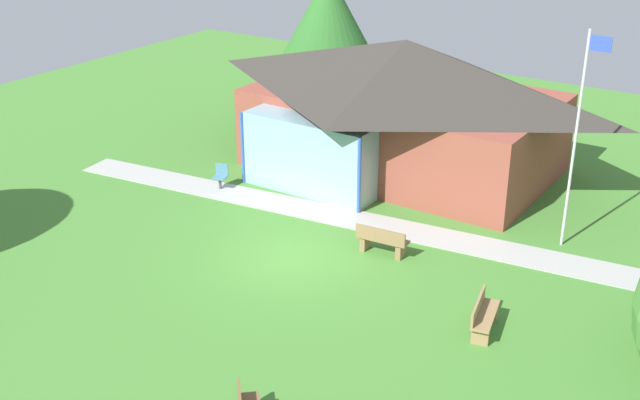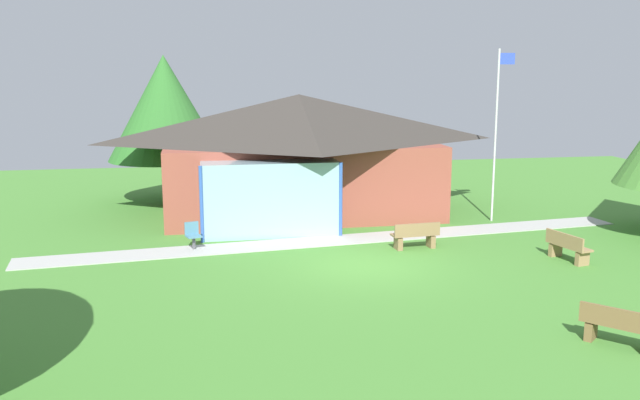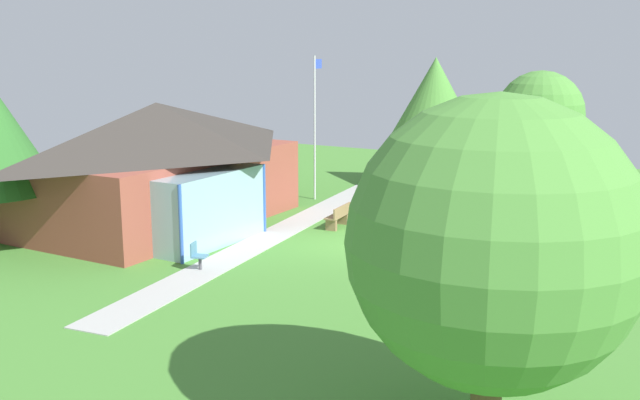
{
  "view_description": "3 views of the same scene",
  "coord_description": "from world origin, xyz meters",
  "px_view_note": "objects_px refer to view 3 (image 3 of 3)",
  "views": [
    {
      "loc": [
        11.75,
        -16.24,
        10.64
      ],
      "look_at": [
        -0.18,
        1.72,
        1.09
      ],
      "focal_mm": 45.28,
      "sensor_mm": 36.0,
      "label": 1
    },
    {
      "loc": [
        -4.6,
        -18.26,
        5.48
      ],
      "look_at": [
        -0.79,
        2.96,
        1.39
      ],
      "focal_mm": 38.33,
      "sensor_mm": 36.0,
      "label": 2
    },
    {
      "loc": [
        -21.43,
        -11.02,
        6.6
      ],
      "look_at": [
        1.0,
        1.83,
        1.2
      ],
      "focal_mm": 41.12,
      "sensor_mm": 36.0,
      "label": 3
    }
  ],
  "objects_px": {
    "bench_front_right": "(573,235)",
    "bench_mid_right": "(431,204)",
    "tree_east_hedge": "(435,105)",
    "pavilion": "(160,162)",
    "tree_far_east": "(540,115)",
    "bench_rear_near_path": "(339,217)",
    "tree_lawn_corner": "(494,243)",
    "patio_chair_west": "(198,257)",
    "flagpole": "(315,122)"
  },
  "relations": [
    {
      "from": "bench_mid_right",
      "to": "tree_east_hedge",
      "type": "distance_m",
      "value": 6.92
    },
    {
      "from": "bench_mid_right",
      "to": "bench_front_right",
      "type": "bearing_deg",
      "value": -33.55
    },
    {
      "from": "pavilion",
      "to": "tree_lawn_corner",
      "type": "distance_m",
      "value": 18.13
    },
    {
      "from": "tree_east_hedge",
      "to": "bench_front_right",
      "type": "bearing_deg",
      "value": -134.22
    },
    {
      "from": "pavilion",
      "to": "tree_lawn_corner",
      "type": "bearing_deg",
      "value": -121.1
    },
    {
      "from": "bench_mid_right",
      "to": "tree_lawn_corner",
      "type": "distance_m",
      "value": 17.93
    },
    {
      "from": "tree_east_hedge",
      "to": "tree_lawn_corner",
      "type": "relative_size",
      "value": 1.04
    },
    {
      "from": "bench_rear_near_path",
      "to": "tree_east_hedge",
      "type": "distance_m",
      "value": 10.15
    },
    {
      "from": "bench_front_right",
      "to": "patio_chair_west",
      "type": "bearing_deg",
      "value": -179.09
    },
    {
      "from": "pavilion",
      "to": "tree_east_hedge",
      "type": "xyz_separation_m",
      "value": [
        12.31,
        -6.13,
        1.54
      ]
    },
    {
      "from": "pavilion",
      "to": "bench_mid_right",
      "type": "bearing_deg",
      "value": -50.65
    },
    {
      "from": "bench_rear_near_path",
      "to": "patio_chair_west",
      "type": "distance_m",
      "value": 6.93
    },
    {
      "from": "bench_mid_right",
      "to": "patio_chair_west",
      "type": "bearing_deg",
      "value": -119.15
    },
    {
      "from": "pavilion",
      "to": "tree_far_east",
      "type": "xyz_separation_m",
      "value": [
        12.36,
        -11.05,
        1.29
      ]
    },
    {
      "from": "pavilion",
      "to": "tree_far_east",
      "type": "relative_size",
      "value": 1.99
    },
    {
      "from": "bench_rear_near_path",
      "to": "tree_far_east",
      "type": "xyz_separation_m",
      "value": [
        9.56,
        -4.94,
        3.28
      ]
    },
    {
      "from": "bench_front_right",
      "to": "patio_chair_west",
      "type": "xyz_separation_m",
      "value": [
        -8.47,
        9.25,
        0.01
      ]
    },
    {
      "from": "bench_mid_right",
      "to": "tree_east_hedge",
      "type": "bearing_deg",
      "value": 98.21
    },
    {
      "from": "bench_front_right",
      "to": "tree_lawn_corner",
      "type": "distance_m",
      "value": 14.18
    },
    {
      "from": "bench_front_right",
      "to": "tree_east_hedge",
      "type": "relative_size",
      "value": 0.23
    },
    {
      "from": "pavilion",
      "to": "bench_rear_near_path",
      "type": "xyz_separation_m",
      "value": [
        2.8,
        -6.11,
        -1.98
      ]
    },
    {
      "from": "bench_front_right",
      "to": "tree_far_east",
      "type": "relative_size",
      "value": 0.25
    },
    {
      "from": "flagpole",
      "to": "tree_lawn_corner",
      "type": "height_order",
      "value": "flagpole"
    },
    {
      "from": "patio_chair_west",
      "to": "tree_lawn_corner",
      "type": "relative_size",
      "value": 0.14
    },
    {
      "from": "bench_front_right",
      "to": "bench_mid_right",
      "type": "relative_size",
      "value": 0.91
    },
    {
      "from": "bench_front_right",
      "to": "bench_mid_right",
      "type": "distance_m",
      "value": 6.44
    },
    {
      "from": "bench_mid_right",
      "to": "tree_east_hedge",
      "type": "relative_size",
      "value": 0.25
    },
    {
      "from": "patio_chair_west",
      "to": "tree_east_hedge",
      "type": "height_order",
      "value": "tree_east_hedge"
    },
    {
      "from": "bench_front_right",
      "to": "bench_mid_right",
      "type": "xyz_separation_m",
      "value": [
        2.32,
        6.01,
        0.0
      ]
    },
    {
      "from": "patio_chair_west",
      "to": "bench_front_right",
      "type": "bearing_deg",
      "value": 115.34
    },
    {
      "from": "bench_mid_right",
      "to": "patio_chair_west",
      "type": "xyz_separation_m",
      "value": [
        -10.79,
        3.24,
        0.01
      ]
    },
    {
      "from": "tree_far_east",
      "to": "tree_lawn_corner",
      "type": "relative_size",
      "value": 0.95
    },
    {
      "from": "flagpole",
      "to": "patio_chair_west",
      "type": "distance_m",
      "value": 11.55
    },
    {
      "from": "tree_far_east",
      "to": "tree_lawn_corner",
      "type": "height_order",
      "value": "tree_lawn_corner"
    },
    {
      "from": "patio_chair_west",
      "to": "tree_far_east",
      "type": "xyz_separation_m",
      "value": [
        16.4,
        -6.06,
        3.26
      ]
    },
    {
      "from": "tree_lawn_corner",
      "to": "bench_rear_near_path",
      "type": "bearing_deg",
      "value": 37.69
    },
    {
      "from": "bench_mid_right",
      "to": "tree_far_east",
      "type": "distance_m",
      "value": 7.09
    },
    {
      "from": "tree_east_hedge",
      "to": "flagpole",
      "type": "bearing_deg",
      "value": 147.91
    },
    {
      "from": "patio_chair_west",
      "to": "tree_lawn_corner",
      "type": "xyz_separation_m",
      "value": [
        -5.31,
        -10.51,
        3.1
      ]
    },
    {
      "from": "pavilion",
      "to": "bench_rear_near_path",
      "type": "distance_m",
      "value": 7.01
    },
    {
      "from": "bench_front_right",
      "to": "tree_east_hedge",
      "type": "distance_m",
      "value": 11.85
    },
    {
      "from": "pavilion",
      "to": "tree_lawn_corner",
      "type": "xyz_separation_m",
      "value": [
        -9.35,
        -15.5,
        1.13
      ]
    },
    {
      "from": "tree_lawn_corner",
      "to": "bench_front_right",
      "type": "bearing_deg",
      "value": 5.23
    },
    {
      "from": "bench_rear_near_path",
      "to": "tree_lawn_corner",
      "type": "distance_m",
      "value": 15.67
    },
    {
      "from": "tree_far_east",
      "to": "tree_east_hedge",
      "type": "bearing_deg",
      "value": 90.51
    },
    {
      "from": "bench_front_right",
      "to": "patio_chair_west",
      "type": "distance_m",
      "value": 12.54
    },
    {
      "from": "pavilion",
      "to": "bench_mid_right",
      "type": "xyz_separation_m",
      "value": [
        6.75,
        -8.23,
        -1.98
      ]
    },
    {
      "from": "tree_lawn_corner",
      "to": "tree_east_hedge",
      "type": "bearing_deg",
      "value": 23.38
    },
    {
      "from": "tree_far_east",
      "to": "tree_lawn_corner",
      "type": "bearing_deg",
      "value": -168.43
    },
    {
      "from": "bench_rear_near_path",
      "to": "tree_lawn_corner",
      "type": "bearing_deg",
      "value": -147.45
    }
  ]
}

